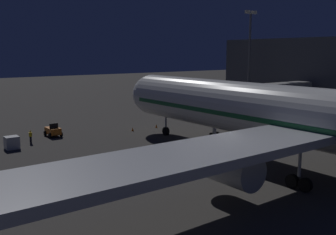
% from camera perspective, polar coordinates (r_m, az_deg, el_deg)
% --- Properties ---
extents(ground_plane, '(320.00, 320.00, 0.00)m').
position_cam_1_polar(ground_plane, '(46.78, 9.04, -5.19)').
color(ground_plane, '#383533').
extents(airliner_at_gate, '(58.16, 64.72, 18.40)m').
position_cam_1_polar(airliner_at_gate, '(38.14, 23.07, -0.73)').
color(airliner_at_gate, silver).
rests_on(airliner_at_gate, ground_plane).
extents(jet_bridge, '(24.02, 3.40, 7.15)m').
position_cam_1_polar(jet_bridge, '(60.43, 12.17, 3.44)').
color(jet_bridge, '#9E9E99').
rests_on(jet_bridge, ground_plane).
extents(apron_floodlight_mast, '(2.90, 0.50, 19.62)m').
position_cam_1_polar(apron_floodlight_mast, '(77.56, 11.83, 8.94)').
color(apron_floodlight_mast, '#59595E').
rests_on(apron_floodlight_mast, ground_plane).
extents(baggage_tug_spare, '(1.86, 2.72, 1.95)m').
position_cam_1_polar(baggage_tug_spare, '(57.60, -16.49, -1.89)').
color(baggage_tug_spare, orange).
rests_on(baggage_tug_spare, ground_plane).
extents(baggage_container_near_belt, '(1.60, 1.52, 1.56)m').
position_cam_1_polar(baggage_container_near_belt, '(51.91, -21.91, -3.42)').
color(baggage_container_near_belt, '#B7BABF').
rests_on(baggage_container_near_belt, ground_plane).
extents(ground_crew_by_belt_loader, '(0.40, 0.40, 1.74)m').
position_cam_1_polar(ground_crew_by_belt_loader, '(54.16, -19.49, -2.57)').
color(ground_crew_by_belt_loader, black).
rests_on(ground_crew_by_belt_loader, ground_plane).
extents(traffic_cone_nose_port, '(0.36, 0.36, 0.55)m').
position_cam_1_polar(traffic_cone_nose_port, '(61.65, -1.72, -1.25)').
color(traffic_cone_nose_port, orange).
rests_on(traffic_cone_nose_port, ground_plane).
extents(traffic_cone_nose_starboard, '(0.36, 0.36, 0.55)m').
position_cam_1_polar(traffic_cone_nose_starboard, '(59.27, -5.20, -1.72)').
color(traffic_cone_nose_starboard, orange).
rests_on(traffic_cone_nose_starboard, ground_plane).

